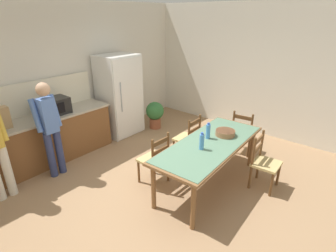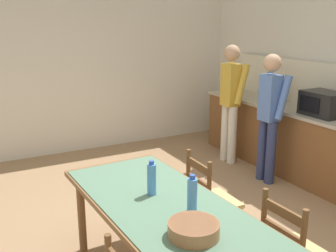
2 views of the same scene
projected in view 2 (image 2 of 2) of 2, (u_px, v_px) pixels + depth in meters
The scene contains 13 objects.
ground_plane at pixel (187, 243), 3.74m from camera, with size 8.32×8.32×0.00m, color #9E7A56.
wall_left at pixel (81, 60), 6.14m from camera, with size 0.12×5.20×2.90m, color silver.
kitchen_counter at pixel (289, 139), 5.46m from camera, with size 3.10×0.66×0.91m.
counter_splashback at pixel (311, 84), 5.40m from camera, with size 3.06×0.03×0.60m, color #EFE8CB.
microwave at pixel (324, 104), 4.84m from camera, with size 0.50×0.39×0.30m.
paper_bag at pixel (273, 90), 5.59m from camera, with size 0.24×0.16×0.36m, color tan.
dining_table at pixel (170, 218), 2.78m from camera, with size 2.23×0.97×0.78m.
bottle_near_centre at pixel (152, 179), 2.96m from camera, with size 0.07×0.07×0.27m.
bottle_off_centre at pixel (192, 195), 2.69m from camera, with size 0.07×0.07×0.27m.
serving_bowl at pixel (194, 229), 2.40m from camera, with size 0.32×0.32×0.09m.
chair_side_far_left at pixel (210, 201), 3.62m from camera, with size 0.43×0.41×0.91m.
person_at_sink at pixel (231, 98), 5.67m from camera, with size 0.43×0.30×1.72m.
person_at_counter at pixel (270, 112), 4.96m from camera, with size 0.42×0.29×1.66m.
Camera 2 is at (2.84, -1.72, 2.06)m, focal length 42.00 mm.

